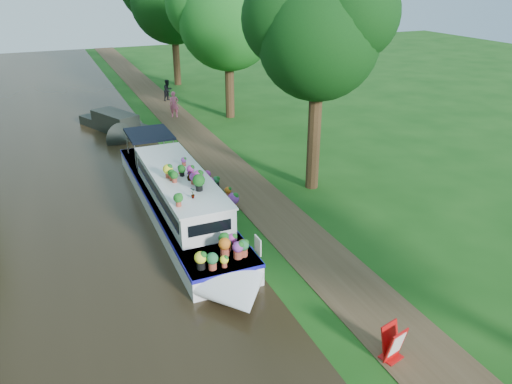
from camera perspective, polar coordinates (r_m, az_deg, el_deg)
The scene contains 11 objects.
ground at distance 17.96m, azimuth 0.37°, elevation -4.81°, with size 100.00×100.00×0.00m, color #144511.
canal_water at distance 16.82m, azimuth -18.94°, elevation -8.41°, with size 10.00×100.00×0.02m, color black.
towpath at distance 18.41m, azimuth 3.80°, elevation -4.05°, with size 2.20×100.00×0.03m, color #463420.
plant_boat at distance 18.74m, azimuth -8.57°, elevation -0.89°, with size 2.29×13.52×2.25m.
tree_near_overhang at distance 20.28m, azimuth 7.11°, elevation 18.03°, with size 5.52×5.28×8.99m.
tree_near_mid at distance 31.48m, azimuth -3.30°, elevation 19.96°, with size 6.90×6.60×9.40m.
second_boat at distance 30.44m, azimuth -15.76°, elevation 7.52°, with size 3.66×6.26×1.13m.
sandwich_board at distance 12.96m, azimuth 15.39°, elevation -16.46°, with size 0.60×0.58×0.90m.
pedestrian_pink at distance 32.61m, azimuth -9.34°, elevation 9.85°, with size 0.59×0.39×1.61m, color #CC5496.
pedestrian_dark at distance 36.98m, azimuth -10.04°, elevation 11.40°, with size 0.73×0.57×1.51m, color black.
verge_plant at distance 18.57m, azimuth -2.71°, elevation -2.99°, with size 0.43×0.37×0.47m, color #1F6726.
Camera 1 is at (-6.30, -14.41, 8.68)m, focal length 35.00 mm.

